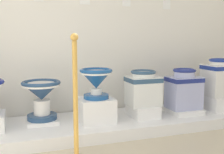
% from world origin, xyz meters
% --- Properties ---
extents(display_platform, '(3.33, 0.86, 0.12)m').
position_xyz_m(display_platform, '(1.94, 2.25, 0.06)').
color(display_platform, white).
rests_on(display_platform, ground_plane).
extents(plinth_block_pale_glazed, '(0.32, 0.31, 0.04)m').
position_xyz_m(plinth_block_pale_glazed, '(1.11, 2.32, 0.14)').
color(plinth_block_pale_glazed, white).
rests_on(plinth_block_pale_glazed, display_platform).
extents(antique_toilet_pale_glazed, '(0.41, 0.41, 0.42)m').
position_xyz_m(antique_toilet_pale_glazed, '(1.11, 2.32, 0.44)').
color(antique_toilet_pale_glazed, navy).
rests_on(antique_toilet_pale_glazed, plinth_block_pale_glazed).
extents(plinth_block_slender_white, '(0.37, 0.34, 0.26)m').
position_xyz_m(plinth_block_slender_white, '(1.67, 2.18, 0.25)').
color(plinth_block_slender_white, white).
rests_on(plinth_block_slender_white, display_platform).
extents(antique_toilet_slender_white, '(0.35, 0.35, 0.32)m').
position_xyz_m(antique_toilet_slender_white, '(1.67, 2.18, 0.59)').
color(antique_toilet_slender_white, '#1B4F92').
rests_on(antique_toilet_slender_white, plinth_block_slender_white).
extents(plinth_block_leftmost, '(0.29, 0.38, 0.13)m').
position_xyz_m(plinth_block_leftmost, '(2.24, 2.21, 0.19)').
color(plinth_block_leftmost, white).
rests_on(plinth_block_leftmost, display_platform).
extents(antique_toilet_leftmost, '(0.37, 0.30, 0.41)m').
position_xyz_m(antique_toilet_leftmost, '(2.24, 2.21, 0.47)').
color(antique_toilet_leftmost, white).
rests_on(antique_toilet_leftmost, plinth_block_leftmost).
extents(plinth_block_broad_patterned, '(0.37, 0.38, 0.06)m').
position_xyz_m(plinth_block_broad_patterned, '(2.78, 2.19, 0.15)').
color(plinth_block_broad_patterned, white).
rests_on(plinth_block_broad_patterned, display_platform).
extents(antique_toilet_broad_patterned, '(0.39, 0.29, 0.49)m').
position_xyz_m(antique_toilet_broad_patterned, '(2.78, 2.19, 0.42)').
color(antique_toilet_broad_patterned, '#ACB3DE').
rests_on(antique_toilet_broad_patterned, plinth_block_broad_patterned).
extents(plinth_block_rightmost, '(0.37, 0.35, 0.18)m').
position_xyz_m(plinth_block_rightmost, '(3.31, 2.19, 0.21)').
color(plinth_block_rightmost, white).
rests_on(plinth_block_rightmost, display_platform).
extents(antique_toilet_rightmost, '(0.40, 0.32, 0.47)m').
position_xyz_m(antique_toilet_rightmost, '(3.31, 2.19, 0.55)').
color(antique_toilet_rightmost, white).
rests_on(antique_toilet_rightmost, plinth_block_rightmost).
extents(info_placard_fourth, '(0.11, 0.01, 0.13)m').
position_xyz_m(info_placard_fourth, '(2.22, 2.69, 1.50)').
color(info_placard_fourth, white).
extents(info_placard_fifth, '(0.11, 0.01, 0.16)m').
position_xyz_m(info_placard_fifth, '(2.80, 2.69, 1.50)').
color(info_placard_fifth, white).
extents(stanchion_post_near_left, '(0.24, 0.24, 1.06)m').
position_xyz_m(stanchion_post_near_left, '(1.32, 1.51, 0.34)').
color(stanchion_post_near_left, gold).
rests_on(stanchion_post_near_left, ground_plane).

